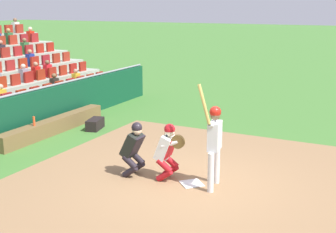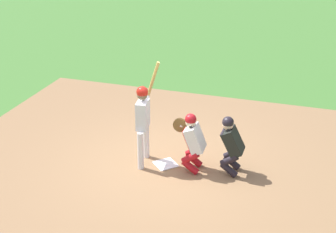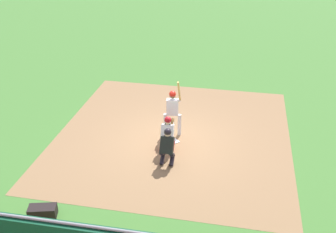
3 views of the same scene
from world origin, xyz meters
name	(u,v)px [view 1 (image 1 of 3)]	position (x,y,z in m)	size (l,w,h in m)	color
ground_plane	(192,184)	(0.00, 0.00, 0.00)	(160.00, 160.00, 0.00)	#427630
infield_dirt_patch	(213,188)	(0.00, 0.50, 0.00)	(8.40, 8.78, 0.01)	#906C48
home_plate_marker	(192,184)	(0.00, 0.00, 0.02)	(0.44, 0.44, 0.02)	white
batter_at_plate	(214,138)	(-0.04, 0.48, 1.10)	(0.66, 0.44, 2.24)	silver
catcher_crouching	(168,149)	(-0.01, -0.58, 0.72)	(0.47, 0.72, 1.30)	#B0141C
home_plate_umpire	(134,146)	(0.11, -1.37, 0.69)	(0.47, 0.48, 1.28)	black
dugout_bench	(54,126)	(-1.85, -5.32, 0.22)	(4.37, 0.40, 0.44)	brown
water_bottle_on_bench	(34,121)	(-0.99, -5.28, 0.57)	(0.07, 0.07, 0.27)	#DD5126
equipment_duffel_bag	(95,124)	(-2.75, -4.45, 0.16)	(0.74, 0.36, 0.33)	black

